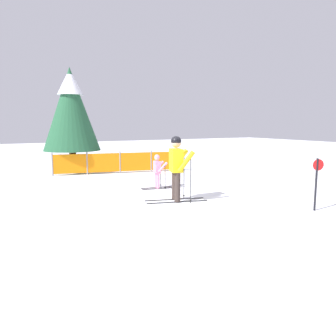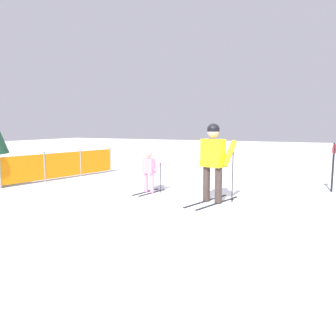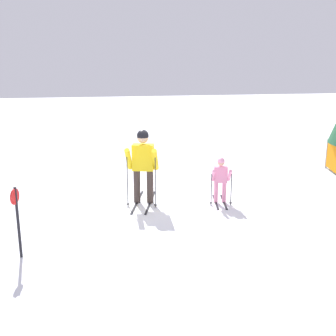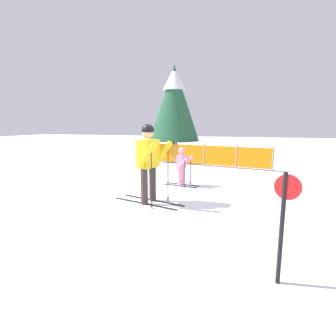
% 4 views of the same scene
% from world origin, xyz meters
% --- Properties ---
extents(ground_plane, '(60.00, 60.00, 0.00)m').
position_xyz_m(ground_plane, '(0.00, 0.00, 0.00)').
color(ground_plane, white).
extents(skier_adult, '(1.73, 0.88, 1.80)m').
position_xyz_m(skier_adult, '(-0.16, -0.27, 1.07)').
color(skier_adult, black).
rests_on(skier_adult, ground_plane).
extents(skier_child, '(1.09, 0.54, 1.13)m').
position_xyz_m(skier_child, '(0.16, 1.56, 0.66)').
color(skier_child, black).
rests_on(skier_child, ground_plane).
extents(safety_fence, '(5.46, 1.20, 0.95)m').
position_xyz_m(safety_fence, '(0.24, 5.33, 0.48)').
color(safety_fence, gray).
rests_on(safety_fence, ground_plane).
extents(conifer_far, '(2.44, 2.44, 4.53)m').
position_xyz_m(conifer_far, '(-1.46, 6.68, 2.80)').
color(conifer_far, '#4C3823').
rests_on(conifer_far, ground_plane).
extents(trail_marker, '(0.27, 0.11, 1.30)m').
position_xyz_m(trail_marker, '(2.35, -2.76, 0.81)').
color(trail_marker, black).
rests_on(trail_marker, ground_plane).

